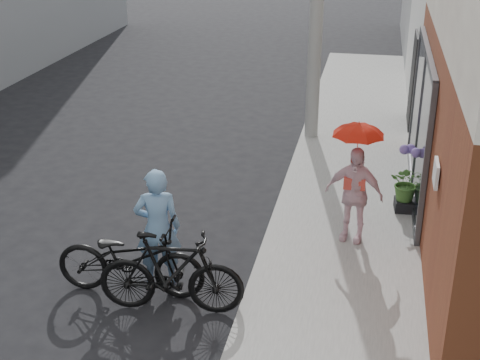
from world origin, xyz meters
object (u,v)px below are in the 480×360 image
(officer, at_px, (158,228))
(planter, at_px, (405,205))
(bike_left, at_px, (130,258))
(kimono_woman, at_px, (354,194))
(bike_right, at_px, (171,273))

(officer, distance_m, planter, 4.37)
(bike_left, distance_m, kimono_woman, 3.40)
(kimono_woman, relative_size, planter, 4.30)
(bike_left, bearing_deg, officer, -44.52)
(officer, relative_size, planter, 4.93)
(bike_left, bearing_deg, planter, -52.11)
(officer, relative_size, bike_right, 0.91)
(planter, bearing_deg, officer, -140.63)
(bike_right, height_order, planter, bike_right)
(bike_right, bearing_deg, kimono_woman, -50.18)
(officer, distance_m, bike_right, 0.77)
(kimono_woman, bearing_deg, planter, 66.41)
(bike_right, bearing_deg, officer, 24.63)
(bike_left, xyz_separation_m, bike_right, (0.65, -0.30, 0.03))
(kimono_woman, bearing_deg, officer, -136.09)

